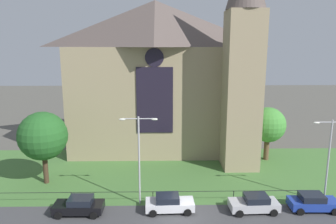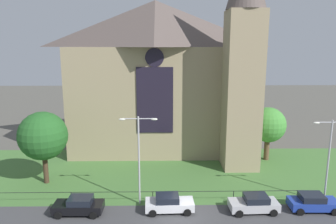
% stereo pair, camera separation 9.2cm
% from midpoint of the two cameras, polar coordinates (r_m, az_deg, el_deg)
% --- Properties ---
extents(ground, '(160.00, 160.00, 0.00)m').
position_cam_midpoint_polar(ground, '(37.63, 1.56, -10.45)').
color(ground, '#56544C').
extents(grass_verge, '(120.00, 20.00, 0.01)m').
position_cam_midpoint_polar(grass_verge, '(35.79, 1.71, -11.66)').
color(grass_verge, '#477538').
rests_on(grass_verge, ground).
extents(church_building, '(23.20, 16.20, 26.00)m').
position_cam_midpoint_polar(church_building, '(43.80, -1.13, 6.59)').
color(church_building, tan).
rests_on(church_building, ground).
extents(iron_railing, '(29.83, 0.07, 1.13)m').
position_cam_midpoint_polar(iron_railing, '(30.36, -2.64, -14.15)').
color(iron_railing, black).
rests_on(iron_railing, ground).
extents(tree_right_far, '(4.35, 4.35, 6.71)m').
position_cam_midpoint_polar(tree_right_far, '(41.84, 17.39, -2.23)').
color(tree_right_far, brown).
rests_on(tree_right_far, ground).
extents(tree_left_near, '(5.00, 5.00, 7.62)m').
position_cam_midpoint_polar(tree_left_near, '(35.41, -21.21, -3.99)').
color(tree_left_near, '#423021').
rests_on(tree_left_near, ground).
extents(streetlamp_near, '(3.37, 0.26, 8.18)m').
position_cam_midpoint_polar(streetlamp_near, '(28.73, -5.11, -6.59)').
color(streetlamp_near, '#B2B2B7').
rests_on(streetlamp_near, ground).
extents(streetlamp_far, '(3.37, 0.26, 7.79)m').
position_cam_midpoint_polar(streetlamp_far, '(32.38, 26.76, -6.11)').
color(streetlamp_far, '#B2B2B7').
rests_on(streetlamp_far, ground).
extents(parked_car_black, '(4.23, 2.08, 1.51)m').
position_cam_midpoint_polar(parked_car_black, '(29.72, -15.41, -15.68)').
color(parked_car_black, black).
rests_on(parked_car_black, ground).
extents(parked_car_white, '(4.26, 2.14, 1.51)m').
position_cam_midpoint_polar(parked_car_white, '(29.09, 0.27, -15.86)').
color(parked_car_white, silver).
rests_on(parked_car_white, ground).
extents(parked_car_silver, '(4.26, 2.15, 1.51)m').
position_cam_midpoint_polar(parked_car_silver, '(30.00, 15.11, -15.39)').
color(parked_car_silver, '#B7B7BC').
rests_on(parked_car_silver, ground).
extents(parked_car_blue, '(4.25, 2.11, 1.51)m').
position_cam_midpoint_polar(parked_car_blue, '(31.90, 24.38, -14.37)').
color(parked_car_blue, '#1E3899').
rests_on(parked_car_blue, ground).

